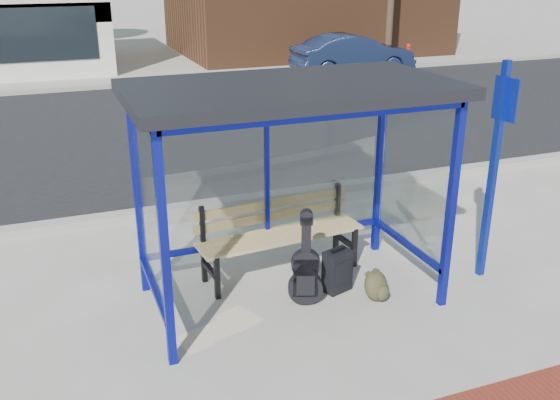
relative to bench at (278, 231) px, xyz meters
name	(u,v)px	position (x,y,z in m)	size (l,w,h in m)	color
ground	(290,296)	(-0.09, -0.62, -0.54)	(120.00, 120.00, 0.00)	#B2ADA0
curb_near	(220,203)	(-0.09, 2.28, -0.48)	(60.00, 0.25, 0.12)	gray
street_asphalt	(158,128)	(-0.09, 7.38, -0.54)	(60.00, 10.00, 0.00)	black
curb_far	(126,85)	(-0.09, 12.48, -0.48)	(60.00, 0.25, 0.12)	gray
far_sidewalk	(117,76)	(-0.09, 14.38, -0.54)	(60.00, 4.00, 0.01)	#B2ADA0
bus_shelter	(289,116)	(-0.09, -0.55, 1.53)	(3.30, 1.80, 2.42)	#0C138B
bench	(278,231)	(0.00, 0.00, 0.00)	(2.06, 0.66, 0.95)	black
guitar_bag	(306,272)	(0.01, -0.82, -0.16)	(0.40, 0.24, 1.05)	black
suitcase	(337,271)	(0.46, -0.69, -0.29)	(0.36, 0.28, 0.54)	black
backpack	(377,287)	(0.78, -1.04, -0.37)	(0.35, 0.33, 0.36)	#32311C
sign_post	(495,160)	(2.26, -0.94, 0.90)	(0.13, 0.32, 2.57)	#0D2197
newspaper_a	(214,332)	(-1.09, -1.01, -0.54)	(0.39, 0.31, 0.01)	white
newspaper_b	(194,341)	(-1.33, -1.10, -0.54)	(0.36, 0.28, 0.01)	white
newspaper_c	(240,318)	(-0.77, -0.86, -0.54)	(0.41, 0.33, 0.01)	white
parked_car	(353,55)	(7.11, 11.90, 0.11)	(1.38, 3.96, 1.31)	#192648
fire_hydrant	(408,52)	(10.22, 13.56, -0.17)	(0.31, 0.20, 0.68)	#AA1C0C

